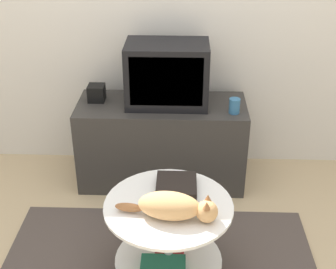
{
  "coord_description": "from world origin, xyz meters",
  "views": [
    {
      "loc": [
        0.12,
        -1.95,
        1.93
      ],
      "look_at": [
        0.04,
        0.39,
        0.65
      ],
      "focal_mm": 50.0,
      "sensor_mm": 36.0,
      "label": 1
    }
  ],
  "objects_px": {
    "tv": "(167,74)",
    "speaker": "(96,93)",
    "cat": "(174,207)",
    "dvd_box": "(176,186)"
  },
  "relations": [
    {
      "from": "speaker",
      "to": "dvd_box",
      "type": "bearing_deg",
      "value": -57.39
    },
    {
      "from": "cat",
      "to": "speaker",
      "type": "bearing_deg",
      "value": 124.11
    },
    {
      "from": "dvd_box",
      "to": "cat",
      "type": "height_order",
      "value": "cat"
    },
    {
      "from": "tv",
      "to": "cat",
      "type": "relative_size",
      "value": 1.07
    },
    {
      "from": "tv",
      "to": "speaker",
      "type": "height_order",
      "value": "tv"
    },
    {
      "from": "tv",
      "to": "dvd_box",
      "type": "xyz_separation_m",
      "value": [
        0.08,
        -0.86,
        -0.29
      ]
    },
    {
      "from": "tv",
      "to": "speaker",
      "type": "bearing_deg",
      "value": 176.96
    },
    {
      "from": "tv",
      "to": "cat",
      "type": "height_order",
      "value": "tv"
    },
    {
      "from": "speaker",
      "to": "dvd_box",
      "type": "height_order",
      "value": "speaker"
    },
    {
      "from": "dvd_box",
      "to": "cat",
      "type": "relative_size",
      "value": 0.43
    }
  ]
}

